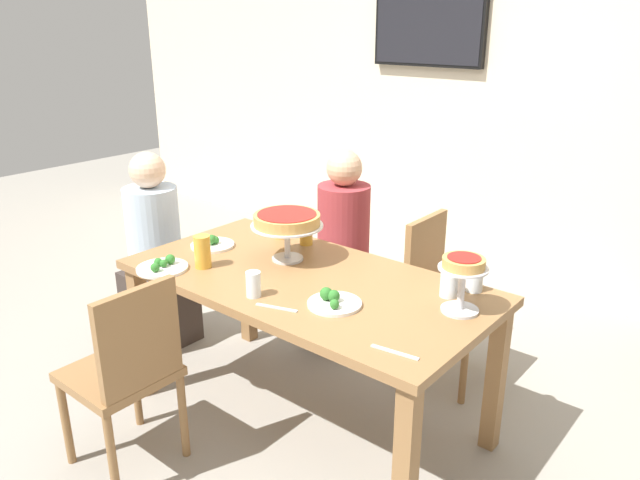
# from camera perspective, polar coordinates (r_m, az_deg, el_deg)

# --- Properties ---
(ground_plane) EXTENTS (12.00, 12.00, 0.00)m
(ground_plane) POSITION_cam_1_polar(r_m,az_deg,el_deg) (3.11, -1.22, -16.12)
(ground_plane) COLOR gray
(rear_partition) EXTENTS (8.00, 0.12, 2.80)m
(rear_partition) POSITION_cam_1_polar(r_m,az_deg,el_deg) (4.43, 18.10, 13.47)
(rear_partition) COLOR beige
(rear_partition) RESTS_ON ground_plane
(dining_table) EXTENTS (1.67, 0.85, 0.74)m
(dining_table) POSITION_cam_1_polar(r_m,az_deg,el_deg) (2.77, -1.32, -5.24)
(dining_table) COLOR olive
(dining_table) RESTS_ON ground_plane
(television) EXTENTS (0.87, 0.05, 0.53)m
(television) POSITION_cam_1_polar(r_m,az_deg,el_deg) (4.62, 10.07, 18.91)
(television) COLOR black
(diner_head_west) EXTENTS (0.34, 0.34, 1.15)m
(diner_head_west) POSITION_cam_1_polar(r_m,az_deg,el_deg) (3.66, -15.00, -2.22)
(diner_head_west) COLOR #382D28
(diner_head_west) RESTS_ON ground_plane
(diner_far_left) EXTENTS (0.34, 0.34, 1.15)m
(diner_far_left) POSITION_cam_1_polar(r_m,az_deg,el_deg) (3.58, 2.16, -2.02)
(diner_far_left) COLOR #382D28
(diner_far_left) RESTS_ON ground_plane
(chair_near_left) EXTENTS (0.40, 0.40, 0.87)m
(chair_near_left) POSITION_cam_1_polar(r_m,az_deg,el_deg) (2.67, -17.53, -11.33)
(chair_near_left) COLOR olive
(chair_near_left) RESTS_ON ground_plane
(chair_far_right) EXTENTS (0.40, 0.40, 0.87)m
(chair_far_right) POSITION_cam_1_polar(r_m,az_deg,el_deg) (3.27, 11.26, -4.68)
(chair_far_right) COLOR olive
(chair_far_right) RESTS_ON ground_plane
(deep_dish_pizza_stand) EXTENTS (0.34, 0.34, 0.23)m
(deep_dish_pizza_stand) POSITION_cam_1_polar(r_m,az_deg,el_deg) (2.87, -3.10, 1.68)
(deep_dish_pizza_stand) COLOR silver
(deep_dish_pizza_stand) RESTS_ON dining_table
(personal_pizza_stand) EXTENTS (0.20, 0.20, 0.23)m
(personal_pizza_stand) POSITION_cam_1_polar(r_m,az_deg,el_deg) (2.43, 13.18, -2.97)
(personal_pizza_stand) COLOR silver
(personal_pizza_stand) RESTS_ON dining_table
(salad_plate_near_diner) EXTENTS (0.22, 0.22, 0.07)m
(salad_plate_near_diner) POSITION_cam_1_polar(r_m,az_deg,el_deg) (2.47, 1.24, -5.74)
(salad_plate_near_diner) COLOR white
(salad_plate_near_diner) RESTS_ON dining_table
(salad_plate_far_diner) EXTENTS (0.24, 0.24, 0.06)m
(salad_plate_far_diner) POSITION_cam_1_polar(r_m,az_deg,el_deg) (2.91, -14.48, -2.42)
(salad_plate_far_diner) COLOR white
(salad_plate_far_diner) RESTS_ON dining_table
(salad_plate_spare) EXTENTS (0.22, 0.22, 0.06)m
(salad_plate_spare) POSITION_cam_1_polar(r_m,az_deg,el_deg) (3.14, -10.01, -0.29)
(salad_plate_spare) COLOR white
(salad_plate_spare) RESTS_ON dining_table
(beer_glass_amber_tall) EXTENTS (0.07, 0.07, 0.13)m
(beer_glass_amber_tall) POSITION_cam_1_polar(r_m,az_deg,el_deg) (3.21, -3.72, 1.34)
(beer_glass_amber_tall) COLOR gold
(beer_glass_amber_tall) RESTS_ON dining_table
(beer_glass_amber_short) EXTENTS (0.07, 0.07, 0.15)m
(beer_glass_amber_short) POSITION_cam_1_polar(r_m,az_deg,el_deg) (3.11, -1.31, 0.93)
(beer_glass_amber_short) COLOR gold
(beer_glass_amber_short) RESTS_ON dining_table
(beer_glass_amber_spare) EXTENTS (0.08, 0.08, 0.15)m
(beer_glass_amber_spare) POSITION_cam_1_polar(r_m,az_deg,el_deg) (2.87, -10.91, -1.07)
(beer_glass_amber_spare) COLOR gold
(beer_glass_amber_spare) RESTS_ON dining_table
(water_glass_clear_near) EXTENTS (0.06, 0.06, 0.11)m
(water_glass_clear_near) POSITION_cam_1_polar(r_m,az_deg,el_deg) (2.55, -6.23, -4.12)
(water_glass_clear_near) COLOR white
(water_glass_clear_near) RESTS_ON dining_table
(water_glass_clear_far) EXTENTS (0.08, 0.08, 0.10)m
(water_glass_clear_far) POSITION_cam_1_polar(r_m,az_deg,el_deg) (2.60, 11.94, -4.14)
(water_glass_clear_far) COLOR white
(water_glass_clear_far) RESTS_ON dining_table
(water_glass_clear_spare) EXTENTS (0.07, 0.07, 0.09)m
(water_glass_clear_spare) POSITION_cam_1_polar(r_m,az_deg,el_deg) (2.67, 14.21, -3.67)
(water_glass_clear_spare) COLOR white
(water_glass_clear_spare) RESTS_ON dining_table
(cutlery_fork_near) EXTENTS (0.18, 0.04, 0.00)m
(cutlery_fork_near) POSITION_cam_1_polar(r_m,az_deg,el_deg) (2.17, 6.99, -10.35)
(cutlery_fork_near) COLOR silver
(cutlery_fork_near) RESTS_ON dining_table
(cutlery_knife_near) EXTENTS (0.18, 0.07, 0.00)m
(cutlery_knife_near) POSITION_cam_1_polar(r_m,az_deg,el_deg) (2.46, -4.07, -6.32)
(cutlery_knife_near) COLOR silver
(cutlery_knife_near) RESTS_ON dining_table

